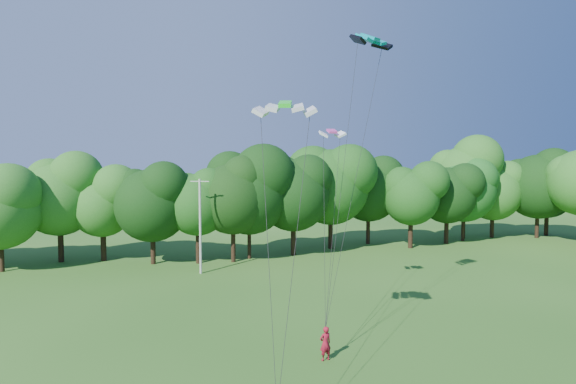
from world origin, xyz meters
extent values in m
cylinder|color=#B1B1A8|center=(-3.62, 29.19, 4.36)|extent=(0.22, 0.22, 8.71)
cube|color=#B1B1A8|center=(-3.62, 29.19, 8.50)|extent=(1.64, 0.75, 0.08)
imported|color=maroon|center=(0.78, 8.92, 0.89)|extent=(0.71, 0.53, 1.78)
cube|color=#048D94|center=(5.13, 12.91, 17.75)|extent=(2.97, 2.12, 0.67)
cube|color=#21E225|center=(-1.66, 7.90, 12.88)|extent=(3.11, 2.17, 0.49)
cube|color=#D73B9F|center=(4.06, 16.32, 12.32)|extent=(1.85, 1.05, 0.37)
cylinder|color=black|center=(0.07, 33.17, 1.99)|extent=(0.41, 0.41, 3.98)
ellipsoid|color=black|center=(0.07, 33.17, 7.23)|extent=(7.96, 7.96, 8.68)
cylinder|color=#392517|center=(30.90, 37.04, 2.16)|extent=(0.46, 0.46, 4.32)
ellipsoid|color=#184E17|center=(30.90, 37.04, 7.86)|extent=(8.65, 8.65, 9.43)
camera|label=1|loc=(-7.46, -12.16, 10.18)|focal=28.00mm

